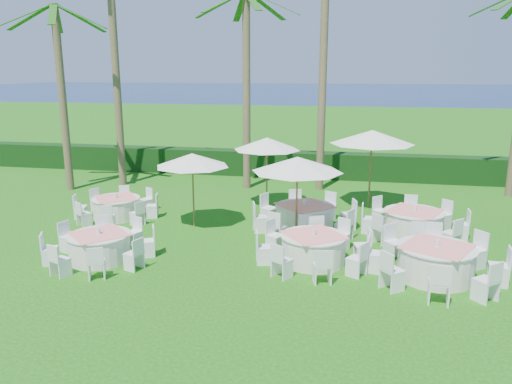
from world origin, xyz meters
TOP-DOWN VIEW (x-y plane):
  - ground at (0.00, 0.00)m, footprint 120.00×120.00m
  - hedge at (0.00, 12.00)m, footprint 34.00×1.00m
  - ocean at (0.00, 102.00)m, footprint 260.00×260.00m
  - banquet_table_a at (-4.63, 0.19)m, footprint 2.88×2.88m
  - banquet_table_b at (1.06, 1.12)m, footprint 3.07×3.07m
  - banquet_table_c at (4.12, 0.66)m, footprint 3.32×3.32m
  - banquet_table_d at (-5.99, 3.94)m, footprint 2.86×2.86m
  - banquet_table_e at (0.56, 3.82)m, footprint 3.28×3.28m
  - banquet_table_f at (3.94, 3.93)m, footprint 3.19×3.19m
  - umbrella_a at (-3.05, 3.53)m, footprint 2.38×2.38m
  - umbrella_b at (0.41, 2.80)m, footprint 2.70×2.70m
  - umbrella_c at (-1.11, 6.34)m, footprint 2.45×2.45m
  - umbrella_d at (2.65, 7.01)m, footprint 3.06×3.06m
  - palm_a at (-8.11, 8.85)m, footprint 4.36×4.26m
  - palm_b at (-2.49, 9.28)m, footprint 4.40×4.13m
  - palm_c at (0.64, 9.57)m, footprint 4.38×4.23m
  - palm_f at (-9.90, 7.49)m, footprint 4.40×4.01m

SIDE VIEW (x-z plane):
  - ground at x=0.00m, z-range 0.00..0.00m
  - ocean at x=0.00m, z-range 0.00..0.00m
  - banquet_table_d at x=-5.99m, z-range -0.06..0.82m
  - banquet_table_a at x=-4.63m, z-range -0.06..0.84m
  - banquet_table_b at x=1.06m, z-range -0.06..0.87m
  - banquet_table_f at x=3.94m, z-range -0.06..0.91m
  - banquet_table_c at x=4.12m, z-range -0.06..0.94m
  - banquet_table_e at x=0.56m, z-range -0.06..0.94m
  - hedge at x=0.00m, z-range 0.00..1.20m
  - umbrella_a at x=-3.05m, z-range 1.00..3.43m
  - umbrella_b at x=0.41m, z-range 1.06..3.62m
  - umbrella_c at x=-1.11m, z-range 1.08..3.70m
  - umbrella_d at x=2.65m, z-range 1.20..4.10m
  - palm_f at x=-9.90m, z-range 0.44..8.02m
  - palm_b at x=-2.49m, z-range 0.45..8.55m
  - palm_c at x=0.64m, z-range 0.48..11.78m
  - palm_a at x=-8.11m, z-range 0.49..12.35m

